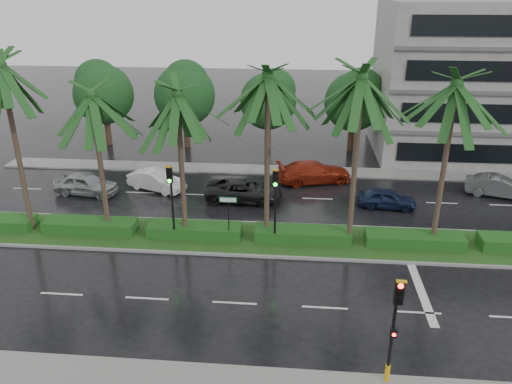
# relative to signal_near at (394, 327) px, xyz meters

# --- Properties ---
(ground) EXTENTS (120.00, 120.00, 0.00)m
(ground) POSITION_rel_signal_near_xyz_m (-6.00, 9.39, -2.50)
(ground) COLOR black
(ground) RESTS_ON ground
(far_sidewalk) EXTENTS (40.00, 2.00, 0.12)m
(far_sidewalk) POSITION_rel_signal_near_xyz_m (-6.00, 21.39, -2.44)
(far_sidewalk) COLOR slate
(far_sidewalk) RESTS_ON ground
(median) EXTENTS (36.00, 4.00, 0.15)m
(median) POSITION_rel_signal_near_xyz_m (-6.00, 10.39, -2.42)
(median) COLOR gray
(median) RESTS_ON ground
(hedge) EXTENTS (35.20, 1.40, 0.60)m
(hedge) POSITION_rel_signal_near_xyz_m (-6.00, 10.39, -2.05)
(hedge) COLOR #134216
(hedge) RESTS_ON median
(lane_markings) EXTENTS (34.00, 13.06, 0.01)m
(lane_markings) POSITION_rel_signal_near_xyz_m (-2.96, 8.96, -2.50)
(lane_markings) COLOR silver
(lane_markings) RESTS_ON ground
(palm_row) EXTENTS (26.30, 4.20, 10.03)m
(palm_row) POSITION_rel_signal_near_xyz_m (-7.25, 10.41, 5.54)
(palm_row) COLOR #403025
(palm_row) RESTS_ON median
(signal_near) EXTENTS (0.34, 0.45, 4.36)m
(signal_near) POSITION_rel_signal_near_xyz_m (0.00, 0.00, 0.00)
(signal_near) COLOR black
(signal_near) RESTS_ON near_sidewalk
(signal_median_left) EXTENTS (0.34, 0.42, 4.36)m
(signal_median_left) POSITION_rel_signal_near_xyz_m (-10.00, 9.69, 0.49)
(signal_median_left) COLOR black
(signal_median_left) RESTS_ON median
(signal_median_right) EXTENTS (0.34, 0.42, 4.36)m
(signal_median_right) POSITION_rel_signal_near_xyz_m (-4.50, 9.69, 0.49)
(signal_median_right) COLOR black
(signal_median_right) RESTS_ON median
(street_sign) EXTENTS (0.95, 0.09, 2.60)m
(street_sign) POSITION_rel_signal_near_xyz_m (-7.00, 9.87, -0.38)
(street_sign) COLOR black
(street_sign) RESTS_ON median
(bg_trees) EXTENTS (33.19, 5.32, 7.68)m
(bg_trees) POSITION_rel_signal_near_xyz_m (-5.79, 26.98, 2.16)
(bg_trees) COLOR #352218
(bg_trees) RESTS_ON ground
(building) EXTENTS (16.00, 10.00, 12.00)m
(building) POSITION_rel_signal_near_xyz_m (11.00, 27.39, 3.50)
(building) COLOR slate
(building) RESTS_ON ground
(car_silver) EXTENTS (2.25, 4.44, 1.45)m
(car_silver) POSITION_rel_signal_near_xyz_m (-17.50, 15.86, -1.78)
(car_silver) COLOR #9EA2A5
(car_silver) RESTS_ON ground
(car_white) EXTENTS (2.87, 4.33, 1.35)m
(car_white) POSITION_rel_signal_near_xyz_m (-13.00, 17.02, -1.83)
(car_white) COLOR white
(car_white) RESTS_ON ground
(car_darkgrey) EXTENTS (2.41, 5.04, 1.39)m
(car_darkgrey) POSITION_rel_signal_near_xyz_m (-6.85, 15.71, -1.81)
(car_darkgrey) COLOR black
(car_darkgrey) RESTS_ON ground
(car_red) EXTENTS (3.43, 5.62, 1.52)m
(car_red) POSITION_rel_signal_near_xyz_m (-2.21, 19.41, -1.74)
(car_red) COLOR maroon
(car_red) RESTS_ON ground
(car_blue) EXTENTS (1.81, 3.75, 1.23)m
(car_blue) POSITION_rel_signal_near_xyz_m (2.29, 15.42, -1.89)
(car_blue) COLOR #162242
(car_blue) RESTS_ON ground
(car_grey) EXTENTS (2.58, 4.41, 1.37)m
(car_grey) POSITION_rel_signal_near_xyz_m (10.00, 17.92, -1.82)
(car_grey) COLOR #56595A
(car_grey) RESTS_ON ground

